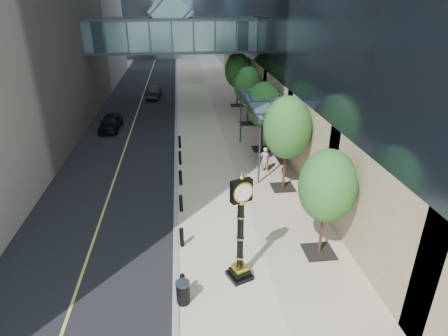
{
  "coord_description": "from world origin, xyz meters",
  "views": [
    {
      "loc": [
        -2.4,
        -10.56,
        10.83
      ],
      "look_at": [
        -0.35,
        7.2,
        2.65
      ],
      "focal_mm": 30.0,
      "sensor_mm": 36.0,
      "label": 1
    }
  ],
  "objects_px": {
    "pedestrian": "(265,159)",
    "car_near": "(111,122)",
    "car_far": "(154,92)",
    "street_clock": "(240,236)",
    "trash_bin": "(183,293)"
  },
  "relations": [
    {
      "from": "pedestrian",
      "to": "car_near",
      "type": "bearing_deg",
      "value": -33.58
    },
    {
      "from": "car_near",
      "to": "car_far",
      "type": "xyz_separation_m",
      "value": [
        3.17,
        11.46,
        0.01
      ]
    },
    {
      "from": "street_clock",
      "to": "car_near",
      "type": "distance_m",
      "value": 22.19
    },
    {
      "from": "street_clock",
      "to": "pedestrian",
      "type": "relative_size",
      "value": 2.75
    },
    {
      "from": "trash_bin",
      "to": "pedestrian",
      "type": "bearing_deg",
      "value": 63.66
    },
    {
      "from": "trash_bin",
      "to": "car_near",
      "type": "height_order",
      "value": "car_near"
    },
    {
      "from": "car_far",
      "to": "street_clock",
      "type": "bearing_deg",
      "value": 103.97
    },
    {
      "from": "car_near",
      "to": "street_clock",
      "type": "bearing_deg",
      "value": -64.28
    },
    {
      "from": "trash_bin",
      "to": "pedestrian",
      "type": "xyz_separation_m",
      "value": [
        5.65,
        11.42,
        0.42
      ]
    },
    {
      "from": "street_clock",
      "to": "car_near",
      "type": "xyz_separation_m",
      "value": [
        -8.41,
        20.49,
        -1.42
      ]
    },
    {
      "from": "street_clock",
      "to": "trash_bin",
      "type": "relative_size",
      "value": 5.3
    },
    {
      "from": "pedestrian",
      "to": "car_far",
      "type": "bearing_deg",
      "value": -60.96
    },
    {
      "from": "car_near",
      "to": "pedestrian",
      "type": "bearing_deg",
      "value": -37.77
    },
    {
      "from": "street_clock",
      "to": "car_near",
      "type": "bearing_deg",
      "value": 90.58
    },
    {
      "from": "street_clock",
      "to": "car_far",
      "type": "height_order",
      "value": "street_clock"
    }
  ]
}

